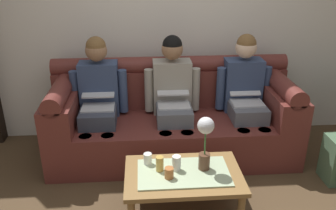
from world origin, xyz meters
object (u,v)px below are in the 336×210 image
(person_left, at_px, (99,96))
(coffee_table, at_px, (183,178))
(cup_far_left, at_px, (169,173))
(flower_vase, at_px, (205,138))
(cup_far_center, at_px, (148,159))
(cup_near_left, at_px, (176,163))
(person_middle, at_px, (173,94))
(person_right, at_px, (245,92))
(cup_near_right, at_px, (160,164))
(couch, at_px, (173,120))

(person_left, bearing_deg, coffee_table, -52.50)
(person_left, distance_m, cup_far_left, 1.22)
(coffee_table, xyz_separation_m, cup_far_left, (-0.12, -0.07, 0.10))
(flower_vase, distance_m, cup_far_center, 0.51)
(coffee_table, distance_m, cup_near_left, 0.13)
(person_middle, bearing_deg, person_right, 0.03)
(cup_near_right, distance_m, cup_far_center, 0.14)
(cup_far_center, bearing_deg, couch, 71.52)
(person_right, xyz_separation_m, flower_vase, (-0.56, -0.92, -0.01))
(cup_near_left, height_order, cup_near_right, cup_near_right)
(flower_vase, bearing_deg, cup_far_center, 167.03)
(couch, bearing_deg, cup_far_left, -96.55)
(cup_near_right, bearing_deg, person_middle, 78.77)
(couch, height_order, person_left, person_left)
(cup_far_center, distance_m, cup_far_left, 0.26)
(flower_vase, relative_size, cup_near_right, 3.62)
(person_middle, distance_m, coffee_table, 1.01)
(person_right, bearing_deg, cup_near_right, -134.80)
(flower_vase, bearing_deg, cup_near_left, 179.78)
(couch, xyz_separation_m, coffee_table, (0.00, -0.96, -0.05))
(person_left, relative_size, person_middle, 1.00)
(coffee_table, bearing_deg, couch, 90.00)
(flower_vase, bearing_deg, cup_far_left, -159.82)
(person_middle, xyz_separation_m, person_right, (0.73, 0.00, -0.00))
(cup_near_right, bearing_deg, cup_far_center, 131.29)
(person_middle, height_order, cup_far_left, person_middle)
(cup_near_left, bearing_deg, flower_vase, -0.22)
(person_right, bearing_deg, person_left, -179.99)
(person_left, height_order, cup_near_right, person_left)
(coffee_table, relative_size, cup_far_left, 10.60)
(couch, height_order, flower_vase, couch)
(cup_near_left, height_order, cup_far_center, cup_near_left)
(person_right, relative_size, cup_far_left, 14.16)
(cup_far_center, bearing_deg, person_left, 119.26)
(person_right, relative_size, flower_vase, 2.75)
(person_middle, distance_m, flower_vase, 0.93)
(coffee_table, bearing_deg, person_left, 127.50)
(cup_near_left, bearing_deg, person_left, 126.56)
(cup_near_left, bearing_deg, cup_far_left, -122.16)
(cup_far_left, bearing_deg, cup_near_left, 57.84)
(person_left, height_order, coffee_table, person_left)
(couch, distance_m, cup_far_left, 1.03)
(person_right, xyz_separation_m, cup_near_right, (-0.91, -0.92, -0.22))
(cup_far_left, bearing_deg, cup_far_center, 127.17)
(person_left, distance_m, person_right, 1.46)
(flower_vase, xyz_separation_m, cup_near_left, (-0.22, 0.00, -0.21))
(person_right, bearing_deg, coffee_table, -127.49)
(couch, bearing_deg, person_right, -0.34)
(cup_near_right, relative_size, cup_far_left, 1.42)
(cup_near_right, bearing_deg, person_right, 45.20)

